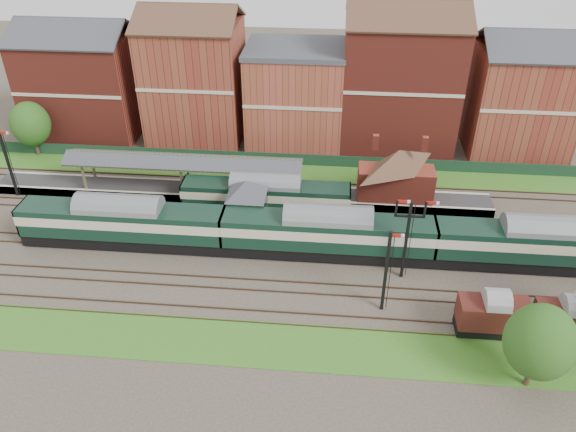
# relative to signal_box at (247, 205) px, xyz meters

# --- Properties ---
(ground) EXTENTS (160.00, 160.00, 0.00)m
(ground) POSITION_rel_signal_box_xyz_m (3.00, -3.25, -3.19)
(ground) COLOR #473D33
(ground) RESTS_ON ground
(grass_back) EXTENTS (90.00, 4.50, 0.06)m
(grass_back) POSITION_rel_signal_box_xyz_m (3.00, 12.75, -3.16)
(grass_back) COLOR #2D6619
(grass_back) RESTS_ON ground
(grass_front) EXTENTS (90.00, 5.00, 0.06)m
(grass_front) POSITION_rel_signal_box_xyz_m (3.00, -15.25, -3.16)
(grass_front) COLOR #2D6619
(grass_front) RESTS_ON ground
(fence) EXTENTS (90.00, 0.12, 1.50)m
(fence) POSITION_rel_signal_box_xyz_m (3.00, 14.75, -2.44)
(fence) COLOR #193823
(fence) RESTS_ON ground
(platform) EXTENTS (55.00, 3.40, 1.00)m
(platform) POSITION_rel_signal_box_xyz_m (-2.00, 6.50, -2.69)
(platform) COLOR #2D2D2D
(platform) RESTS_ON ground
(signal_box) EXTENTS (5.40, 5.40, 6.00)m
(signal_box) POSITION_rel_signal_box_xyz_m (0.00, 0.00, 0.00)
(signal_box) COLOR #717E5A
(signal_box) RESTS_ON ground
(brick_hut) EXTENTS (3.20, 2.64, 2.94)m
(brick_hut) POSITION_rel_signal_box_xyz_m (8.00, 0.00, -2.00)
(brick_hut) COLOR maroon
(brick_hut) RESTS_ON ground
(station_building) EXTENTS (8.10, 8.10, 5.90)m
(station_building) POSITION_rel_signal_box_xyz_m (15.00, 6.50, 0.76)
(station_building) COLOR maroon
(station_building) RESTS_ON platform
(canopy) EXTENTS (26.00, 3.89, 4.08)m
(canopy) POSITION_rel_signal_box_xyz_m (-8.00, 6.50, 1.39)
(canopy) COLOR #484B2E
(canopy) RESTS_ON platform
(semaphore_bracket) EXTENTS (3.60, 0.25, 8.18)m
(semaphore_bracket) POSITION_rel_signal_box_xyz_m (15.04, -5.75, 1.44)
(semaphore_bracket) COLOR black
(semaphore_bracket) RESTS_ON ground
(semaphore_platform_end) EXTENTS (1.23, 0.25, 8.00)m
(semaphore_platform_end) POSITION_rel_signal_box_xyz_m (-26.98, 4.75, 0.96)
(semaphore_platform_end) COLOR black
(semaphore_platform_end) RESTS_ON ground
(semaphore_siding) EXTENTS (1.23, 0.25, 8.00)m
(semaphore_siding) POSITION_rel_signal_box_xyz_m (13.02, -10.25, 0.96)
(semaphore_siding) COLOR black
(semaphore_siding) RESTS_ON ground
(town_backdrop) EXTENTS (69.00, 10.00, 16.00)m
(town_backdrop) POSITION_rel_signal_box_xyz_m (2.82, 21.75, 3.81)
(town_backdrop) COLOR maroon
(town_backdrop) RESTS_ON ground
(dmu_train) EXTENTS (59.42, 3.12, 4.56)m
(dmu_train) POSITION_rel_signal_box_xyz_m (8.06, -3.25, -0.54)
(dmu_train) COLOR black
(dmu_train) RESTS_ON ground
(platform_railcar) EXTENTS (17.56, 2.77, 4.04)m
(platform_railcar) POSITION_rel_signal_box_xyz_m (1.44, 3.25, -0.82)
(platform_railcar) COLOR black
(platform_railcar) RESTS_ON ground
(goods_van_a) EXTENTS (5.48, 2.38, 3.33)m
(goods_van_a) POSITION_rel_signal_box_xyz_m (21.51, -12.25, -1.29)
(goods_van_a) COLOR black
(goods_van_a) RESTS_ON ground
(goods_van_b) EXTENTS (5.38, 2.33, 3.26)m
(goods_van_b) POSITION_rel_signal_box_xyz_m (27.48, -12.25, -1.32)
(goods_van_b) COLOR black
(goods_van_b) RESTS_ON ground
(tree_far) EXTENTS (4.94, 4.94, 7.21)m
(tree_far) POSITION_rel_signal_box_xyz_m (23.15, -17.38, 1.17)
(tree_far) COLOR #382619
(tree_far) RESTS_ON ground
(tree_back) EXTENTS (4.83, 4.83, 7.05)m
(tree_back) POSITION_rel_signal_box_xyz_m (-29.24, 14.47, 1.07)
(tree_back) COLOR #382619
(tree_back) RESTS_ON ground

